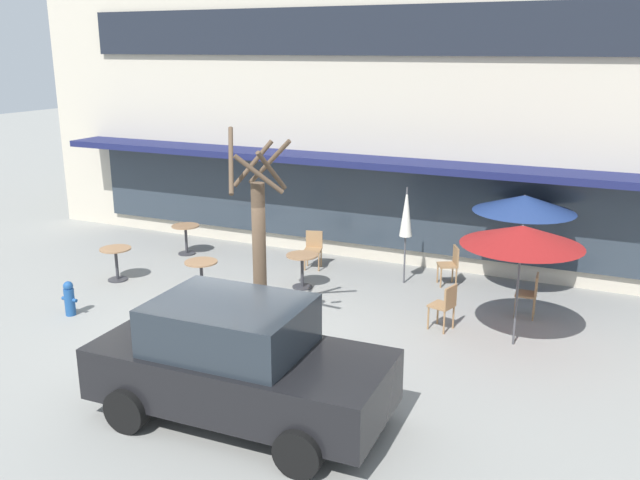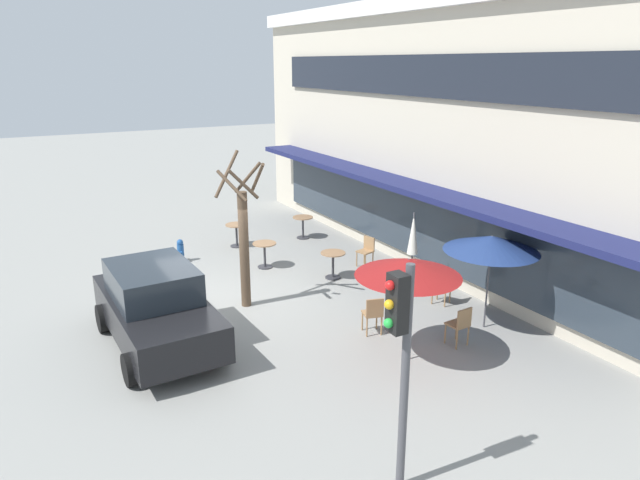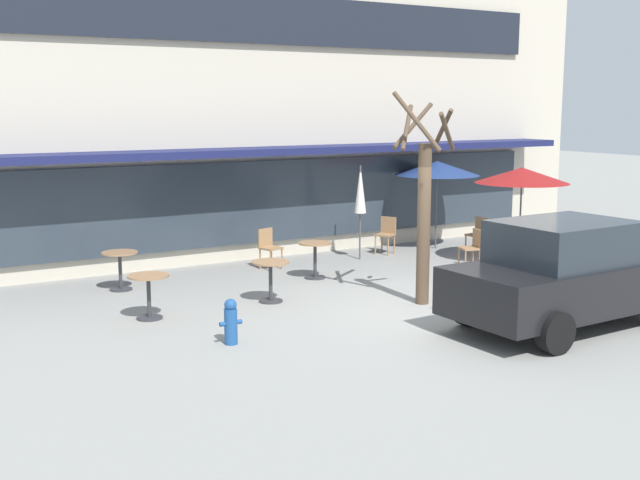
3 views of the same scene
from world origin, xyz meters
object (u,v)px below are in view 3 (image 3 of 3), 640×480
(fire_hydrant, at_px, (231,321))
(patio_umbrella_corner_open, at_px, (437,168))
(cafe_chair_2, at_px, (386,232))
(cafe_table_mid_patio, at_px, (271,274))
(patio_umbrella_green_folded, at_px, (360,190))
(patio_umbrella_cream_folded, at_px, (522,175))
(cafe_table_by_tree, at_px, (120,264))
(street_tree, at_px, (424,208))
(cafe_chair_1, at_px, (269,245))
(cafe_table_streetside, at_px, (149,289))
(cafe_table_near_wall, at_px, (315,254))
(parked_sedan, at_px, (567,274))
(cafe_chair_0, at_px, (478,233))
(cafe_chair_3, at_px, (473,246))

(fire_hydrant, bearing_deg, patio_umbrella_corner_open, 31.66)
(patio_umbrella_corner_open, relative_size, cafe_chair_2, 2.47)
(cafe_table_mid_patio, distance_m, patio_umbrella_green_folded, 4.62)
(patio_umbrella_green_folded, xyz_separation_m, cafe_chair_2, (0.98, 0.30, -1.10))
(patio_umbrella_green_folded, distance_m, patio_umbrella_cream_folded, 3.65)
(cafe_table_by_tree, distance_m, cafe_table_mid_patio, 3.14)
(patio_umbrella_green_folded, distance_m, patio_umbrella_corner_open, 2.49)
(cafe_table_by_tree, distance_m, street_tree, 5.99)
(cafe_table_by_tree, height_order, cafe_chair_1, cafe_chair_1)
(cafe_table_streetside, xyz_separation_m, fire_hydrant, (0.58, -2.04, -0.16))
(cafe_chair_1, xyz_separation_m, street_tree, (0.96, -4.23, 1.23))
(cafe_table_near_wall, distance_m, patio_umbrella_cream_folded, 5.09)
(patio_umbrella_green_folded, xyz_separation_m, fire_hydrant, (-5.41, -4.61, -1.27))
(cafe_table_mid_patio, bearing_deg, cafe_table_streetside, 179.97)
(patio_umbrella_green_folded, distance_m, parked_sedan, 6.58)
(cafe_table_streetside, distance_m, cafe_chair_0, 9.00)
(cafe_chair_2, bearing_deg, cafe_table_streetside, -157.60)
(cafe_table_near_wall, relative_size, cafe_chair_3, 0.85)
(cafe_table_by_tree, relative_size, patio_umbrella_green_folded, 0.35)
(cafe_table_near_wall, relative_size, parked_sedan, 0.18)
(cafe_chair_2, bearing_deg, cafe_table_by_tree, -175.54)
(cafe_chair_2, relative_size, street_tree, 0.23)
(cafe_table_streetside, bearing_deg, street_tree, -18.22)
(parked_sedan, relative_size, street_tree, 1.11)
(patio_umbrella_cream_folded, distance_m, cafe_chair_0, 2.07)
(patio_umbrella_green_folded, xyz_separation_m, street_tree, (-1.36, -4.09, 0.13))
(cafe_table_streetside, height_order, street_tree, street_tree)
(cafe_chair_1, xyz_separation_m, cafe_chair_3, (3.83, -2.35, 0.00))
(cafe_chair_3, bearing_deg, patio_umbrella_green_folded, 124.35)
(cafe_table_streetside, xyz_separation_m, parked_sedan, (5.66, -3.96, 0.36))
(cafe_table_streetside, height_order, patio_umbrella_green_folded, patio_umbrella_green_folded)
(street_tree, bearing_deg, patio_umbrella_corner_open, 48.65)
(cafe_table_mid_patio, bearing_deg, cafe_chair_1, 63.52)
(patio_umbrella_green_folded, distance_m, cafe_chair_2, 1.50)
(cafe_chair_1, height_order, parked_sedan, parked_sedan)
(patio_umbrella_cream_folded, relative_size, street_tree, 0.58)
(parked_sedan, bearing_deg, street_tree, 113.07)
(parked_sedan, xyz_separation_m, fire_hydrant, (-5.08, 1.92, -0.53))
(parked_sedan, xyz_separation_m, street_tree, (-1.04, 2.43, 0.87))
(cafe_table_streetside, distance_m, cafe_table_by_tree, 2.36)
(cafe_chair_3, bearing_deg, cafe_chair_0, 44.49)
(cafe_table_streetside, bearing_deg, cafe_table_mid_patio, -0.03)
(cafe_table_near_wall, height_order, cafe_table_by_tree, same)
(cafe_table_near_wall, relative_size, patio_umbrella_corner_open, 0.35)
(cafe_table_near_wall, distance_m, cafe_table_streetside, 4.26)
(cafe_chair_3, height_order, fire_hydrant, cafe_chair_3)
(patio_umbrella_green_folded, relative_size, cafe_chair_0, 2.47)
(patio_umbrella_cream_folded, xyz_separation_m, patio_umbrella_corner_open, (-0.35, 2.55, 0.00))
(cafe_chair_1, height_order, cafe_chair_2, same)
(cafe_table_near_wall, distance_m, cafe_chair_3, 3.59)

